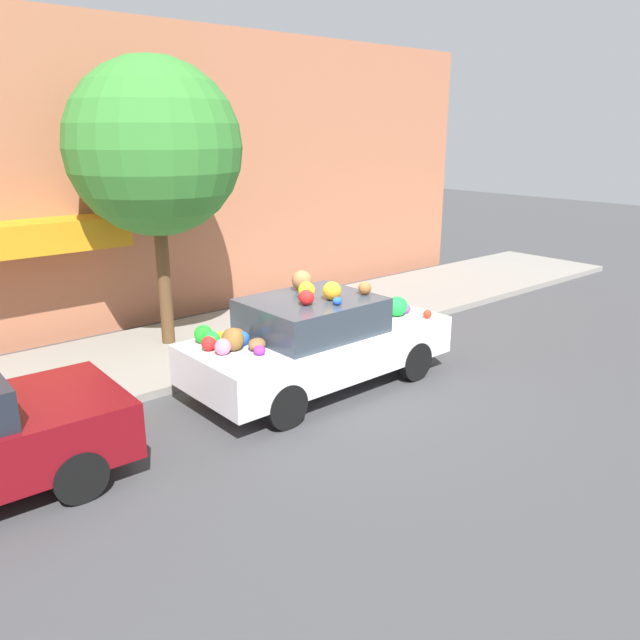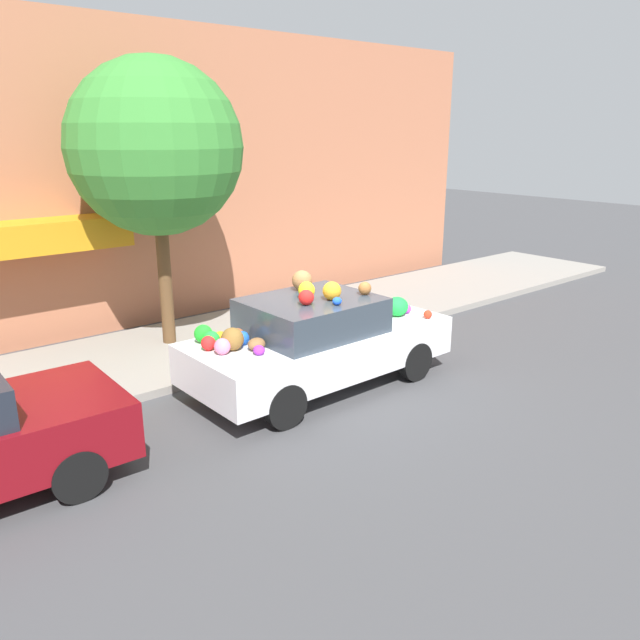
# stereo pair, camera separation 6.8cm
# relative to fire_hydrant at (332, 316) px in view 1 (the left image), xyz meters

# --- Properties ---
(ground_plane) EXTENTS (60.00, 60.00, 0.00)m
(ground_plane) POSITION_rel_fire_hydrant_xyz_m (-1.68, -1.49, -0.48)
(ground_plane) COLOR #424244
(sidewalk_curb) EXTENTS (24.00, 3.20, 0.14)m
(sidewalk_curb) POSITION_rel_fire_hydrant_xyz_m (-1.68, 1.21, -0.41)
(sidewalk_curb) COLOR gray
(sidewalk_curb) RESTS_ON ground
(building_facade) EXTENTS (18.00, 1.20, 6.10)m
(building_facade) POSITION_rel_fire_hydrant_xyz_m (-1.81, 3.44, 2.53)
(building_facade) COLOR #B26B4C
(building_facade) RESTS_ON ground
(street_tree) EXTENTS (3.06, 3.06, 5.10)m
(street_tree) POSITION_rel_fire_hydrant_xyz_m (-2.74, 1.59, 3.21)
(street_tree) COLOR brown
(street_tree) RESTS_ON sidewalk_curb
(fire_hydrant) EXTENTS (0.20, 0.20, 0.70)m
(fire_hydrant) POSITION_rel_fire_hydrant_xyz_m (0.00, 0.00, 0.00)
(fire_hydrant) COLOR red
(fire_hydrant) RESTS_ON sidewalk_curb
(art_car) EXTENTS (4.38, 1.91, 1.82)m
(art_car) POSITION_rel_fire_hydrant_xyz_m (-1.74, -1.62, 0.31)
(art_car) COLOR silver
(art_car) RESTS_ON ground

